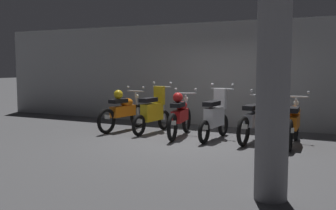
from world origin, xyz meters
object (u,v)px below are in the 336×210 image
object	(u,v)px
motorbike_slot_0	(123,111)
motorbike_slot_3	(215,117)
support_pillar	(273,86)
motorbike_slot_1	(153,112)
motorbike_slot_4	(254,120)
motorbike_slot_5	(293,123)
motorbike_slot_2	(180,115)

from	to	relation	value
motorbike_slot_0	motorbike_slot_3	bearing A→B (deg)	-3.51
support_pillar	motorbike_slot_0	bearing A→B (deg)	141.03
motorbike_slot_1	motorbike_slot_3	bearing A→B (deg)	-6.30
motorbike_slot_4	motorbike_slot_5	world-z (taller)	same
motorbike_slot_0	motorbike_slot_2	world-z (taller)	same
motorbike_slot_3	support_pillar	size ratio (longest dim) A/B	0.58
motorbike_slot_0	motorbike_slot_3	size ratio (longest dim) A/B	1.16
motorbike_slot_4	motorbike_slot_2	bearing A→B (deg)	-173.08
motorbike_slot_0	motorbike_slot_1	world-z (taller)	motorbike_slot_1
motorbike_slot_3	motorbike_slot_4	distance (m)	0.89
motorbike_slot_5	support_pillar	xyz separation A→B (m)	(0.36, -3.76, 0.97)
motorbike_slot_3	motorbike_slot_4	world-z (taller)	motorbike_slot_3
motorbike_slot_1	motorbike_slot_0	bearing A→B (deg)	-177.89
motorbike_slot_4	support_pillar	bearing A→B (deg)	-72.25
support_pillar	motorbike_slot_2	bearing A→B (deg)	129.41
motorbike_slot_0	motorbike_slot_1	size ratio (longest dim) A/B	1.16
motorbike_slot_1	support_pillar	distance (m)	5.52
motorbike_slot_0	motorbike_slot_1	bearing A→B (deg)	2.11
motorbike_slot_5	support_pillar	world-z (taller)	support_pillar
motorbike_slot_3	motorbike_slot_4	size ratio (longest dim) A/B	0.86
motorbike_slot_3	motorbike_slot_5	size ratio (longest dim) A/B	0.86
motorbike_slot_1	motorbike_slot_3	xyz separation A→B (m)	(1.74, -0.19, 0.00)
motorbike_slot_4	motorbike_slot_5	size ratio (longest dim) A/B	1.00
motorbike_slot_2	motorbike_slot_3	xyz separation A→B (m)	(0.88, 0.03, -0.00)
motorbike_slot_1	support_pillar	size ratio (longest dim) A/B	0.58
motorbike_slot_3	motorbike_slot_5	distance (m)	1.75
motorbike_slot_2	motorbike_slot_4	world-z (taller)	same
motorbike_slot_0	motorbike_slot_4	size ratio (longest dim) A/B	1.00
motorbike_slot_0	support_pillar	xyz separation A→B (m)	(4.72, -3.82, 0.93)
support_pillar	motorbike_slot_1	bearing A→B (deg)	134.96
motorbike_slot_0	support_pillar	bearing A→B (deg)	-38.97
motorbike_slot_1	motorbike_slot_2	distance (m)	0.90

